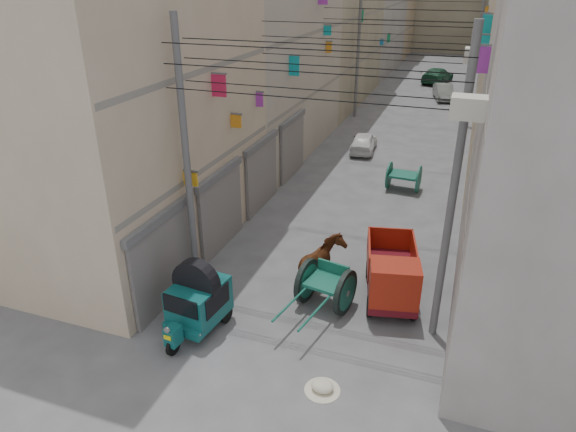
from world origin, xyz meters
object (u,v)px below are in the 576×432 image
at_px(second_cart, 404,176).
at_px(tonga_cart, 326,286).
at_px(mini_truck, 392,279).
at_px(distant_car_grey, 444,92).
at_px(horse, 320,266).
at_px(distant_car_green, 437,75).
at_px(auto_rickshaw, 198,299).
at_px(feed_sack, 322,386).
at_px(distant_car_white, 364,142).

bearing_deg(second_cart, tonga_cart, -91.16).
distance_m(mini_truck, distant_car_grey, 28.32).
relative_size(tonga_cart, second_cart, 2.12).
xyz_separation_m(mini_truck, horse, (-2.19, 0.04, -0.01)).
distance_m(mini_truck, distant_car_green, 35.00).
height_order(auto_rickshaw, distant_car_grey, auto_rickshaw).
bearing_deg(second_cart, feed_sack, -86.05).
relative_size(second_cart, distant_car_green, 0.33).
bearing_deg(distant_car_white, tonga_cart, 93.16).
relative_size(horse, distant_car_green, 0.44).
xyz_separation_m(feed_sack, distant_car_white, (-2.84, 17.85, 0.40)).
height_order(horse, distant_car_grey, horse).
relative_size(feed_sack, distant_car_grey, 0.15).
xyz_separation_m(tonga_cart, horse, (-0.42, 0.80, 0.13)).
relative_size(tonga_cart, feed_sack, 5.88).
distance_m(auto_rickshaw, horse, 3.89).
distance_m(auto_rickshaw, feed_sack, 4.07).
xyz_separation_m(tonga_cart, distant_car_white, (-1.97, 14.57, -0.17)).
height_order(feed_sack, horse, horse).
bearing_deg(mini_truck, distant_car_white, 92.96).
bearing_deg(distant_car_grey, distant_car_white, -114.73).
distance_m(mini_truck, horse, 2.19).
distance_m(tonga_cart, second_cart, 9.76).
distance_m(tonga_cart, distant_car_green, 35.72).
bearing_deg(distant_car_white, second_cart, 115.75).
distance_m(second_cart, horse, 9.01).
height_order(tonga_cart, distant_car_grey, tonga_cart).
relative_size(auto_rickshaw, feed_sack, 4.44).
bearing_deg(distant_car_green, auto_rickshaw, 99.96).
bearing_deg(distant_car_white, distant_car_green, -100.15).
bearing_deg(distant_car_green, distant_car_white, 98.97).
distance_m(second_cart, distant_car_green, 26.01).
bearing_deg(distant_car_grey, second_cart, -103.44).
relative_size(distant_car_white, distant_car_green, 0.71).
bearing_deg(tonga_cart, auto_rickshaw, -132.83).
xyz_separation_m(mini_truck, distant_car_green, (-1.66, 34.96, -0.20)).
xyz_separation_m(distant_car_grey, distant_car_green, (-1.04, 6.65, 0.06)).
bearing_deg(distant_car_green, feed_sack, 105.70).
distance_m(horse, distant_car_green, 34.93).
distance_m(auto_rickshaw, distant_car_white, 16.76).
bearing_deg(distant_car_green, horse, 103.72).
xyz_separation_m(tonga_cart, feed_sack, (0.87, -3.28, -0.56)).
height_order(auto_rickshaw, distant_car_white, auto_rickshaw).
xyz_separation_m(mini_truck, feed_sack, (-0.90, -4.04, -0.70)).
relative_size(auto_rickshaw, tonga_cart, 0.76).
height_order(auto_rickshaw, tonga_cart, auto_rickshaw).
height_order(second_cart, horse, horse).
relative_size(auto_rickshaw, mini_truck, 0.71).
height_order(tonga_cart, feed_sack, tonga_cart).
distance_m(horse, distant_car_grey, 28.32).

